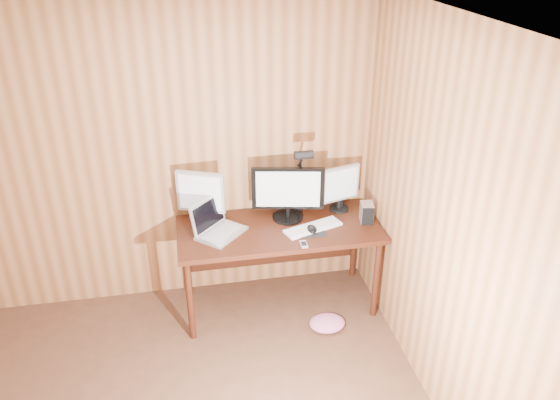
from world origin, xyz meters
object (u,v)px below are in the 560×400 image
object	(u,v)px
monitor_center	(288,193)
hard_drive	(367,212)
desk_lamp	(301,172)
phone	(304,244)
monitor_left	(201,196)
speaker	(340,201)
keyboard	(313,227)
desk	(277,236)
mouse	(312,229)
monitor_right	(340,187)
laptop	(216,225)

from	to	relation	value
monitor_center	hard_drive	distance (m)	0.65
hard_drive	desk_lamp	distance (m)	0.62
phone	monitor_left	bearing A→B (deg)	146.29
monitor_center	monitor_left	world-z (taller)	monitor_center
phone	speaker	bearing A→B (deg)	50.68
desk_lamp	hard_drive	bearing A→B (deg)	-32.31
keyboard	hard_drive	size ratio (longest dim) A/B	3.16
desk_lamp	keyboard	bearing A→B (deg)	-89.47
desk	speaker	distance (m)	0.62
mouse	speaker	xyz separation A→B (m)	(0.33, 0.35, 0.04)
keyboard	phone	distance (m)	0.25
monitor_left	desk_lamp	distance (m)	0.82
monitor_left	keyboard	xyz separation A→B (m)	(0.85, -0.27, -0.22)
monitor_right	laptop	bearing A→B (deg)	174.20
monitor_right	monitor_left	bearing A→B (deg)	164.12
keyboard	mouse	size ratio (longest dim) A/B	4.23
mouse	desk_lamp	world-z (taller)	desk_lamp
desk	monitor_center	bearing A→B (deg)	31.63
desk	monitor_center	size ratio (longest dim) A/B	2.80
desk	speaker	bearing A→B (deg)	15.50
laptop	mouse	xyz separation A→B (m)	(0.74, -0.13, -0.04)
laptop	keyboard	world-z (taller)	laptop
desk	monitor_left	world-z (taller)	monitor_left
monitor_center	speaker	bearing A→B (deg)	22.84
monitor_center	phone	bearing A→B (deg)	-73.94
desk	hard_drive	size ratio (longest dim) A/B	10.26
desk	hard_drive	xyz separation A→B (m)	(0.71, -0.10, 0.20)
phone	mouse	bearing A→B (deg)	59.45
desk	hard_drive	distance (m)	0.75
phone	speaker	world-z (taller)	speaker
monitor_left	mouse	xyz separation A→B (m)	(0.83, -0.31, -0.21)
hard_drive	phone	bearing A→B (deg)	-145.27
laptop	phone	size ratio (longest dim) A/B	4.68
laptop	speaker	world-z (taller)	laptop
monitor_center	laptop	size ratio (longest dim) A/B	1.24
mouse	phone	world-z (taller)	mouse
desk	desk_lamp	world-z (taller)	desk_lamp
keyboard	speaker	bearing A→B (deg)	25.13
monitor_left	monitor_right	xyz separation A→B (m)	(1.14, -0.00, -0.03)
hard_drive	mouse	bearing A→B (deg)	-159.31
desk_lamp	monitor_right	bearing A→B (deg)	-5.56
desk	desk_lamp	bearing A→B (deg)	23.23
monitor_center	phone	world-z (taller)	monitor_center
laptop	monitor_left	bearing A→B (deg)	69.10
mouse	monitor_right	bearing A→B (deg)	44.18
hard_drive	desk_lamp	xyz separation A→B (m)	(-0.50, 0.19, 0.32)
monitor_center	monitor_left	size ratio (longest dim) A/B	1.30
keyboard	speaker	size ratio (longest dim) A/B	3.77
monitor_right	laptop	xyz separation A→B (m)	(-1.04, -0.18, -0.14)
monitor_left	keyboard	distance (m)	0.92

